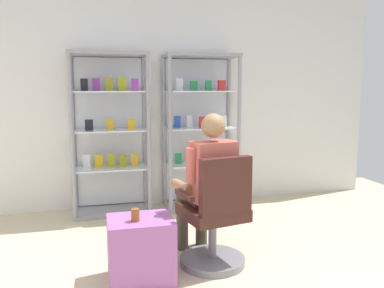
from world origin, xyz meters
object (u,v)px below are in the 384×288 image
object	(u,v)px
display_cabinet_right	(200,130)
tea_glass	(135,215)
office_chair	(216,221)
storage_crate	(141,249)
display_cabinet_left	(110,133)
seated_shopkeeper	(207,180)

from	to	relation	value
display_cabinet_right	tea_glass	xyz separation A→B (m)	(-1.01, -1.87, -0.42)
office_chair	storage_crate	distance (m)	0.66
office_chair	tea_glass	distance (m)	0.70
storage_crate	tea_glass	bearing A→B (deg)	-129.54
display_cabinet_left	display_cabinet_right	world-z (taller)	same
tea_glass	office_chair	bearing A→B (deg)	10.62
seated_shopkeeper	tea_glass	world-z (taller)	seated_shopkeeper
display_cabinet_right	seated_shopkeeper	bearing A→B (deg)	-102.97
seated_shopkeeper	storage_crate	bearing A→B (deg)	-158.52
office_chair	tea_glass	size ratio (longest dim) A/B	9.87
tea_glass	storage_crate	bearing A→B (deg)	50.46
display_cabinet_left	seated_shopkeeper	world-z (taller)	display_cabinet_left
display_cabinet_right	storage_crate	bearing A→B (deg)	-117.96
storage_crate	tea_glass	xyz separation A→B (m)	(-0.04, -0.05, 0.30)
display_cabinet_left	seated_shopkeeper	bearing A→B (deg)	-65.06
display_cabinet_left	tea_glass	size ratio (longest dim) A/B	19.54
seated_shopkeeper	display_cabinet_right	bearing A→B (deg)	77.03
office_chair	storage_crate	world-z (taller)	office_chair
display_cabinet_left	tea_glass	world-z (taller)	display_cabinet_left
display_cabinet_right	tea_glass	size ratio (longest dim) A/B	19.54
display_cabinet_left	tea_glass	bearing A→B (deg)	-87.14
office_chair	seated_shopkeeper	xyz separation A→B (m)	(-0.03, 0.16, 0.32)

